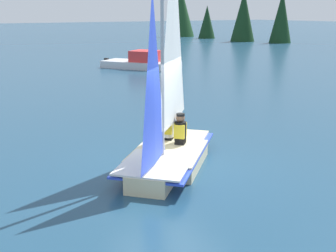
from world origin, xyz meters
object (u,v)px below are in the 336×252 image
(sailor_helm, at_px, (180,134))
(motorboat_distant, at_px, (142,62))
(sailboat_main, at_px, (168,132))
(sailor_crew, at_px, (168,130))

(sailor_helm, distance_m, motorboat_distant, 17.53)
(sailboat_main, relative_size, motorboat_distant, 1.10)
(motorboat_distant, bearing_deg, sailor_helm, -59.49)
(sailor_crew, xyz_separation_m, motorboat_distant, (-15.24, 7.77, -0.22))
(sailor_helm, bearing_deg, motorboat_distant, -158.77)
(motorboat_distant, bearing_deg, sailor_crew, -60.36)
(sailor_helm, height_order, sailor_crew, sailor_helm)
(sailboat_main, distance_m, sailor_helm, 0.62)
(sailor_crew, bearing_deg, sailboat_main, 14.70)
(sailboat_main, height_order, sailor_helm, sailboat_main)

